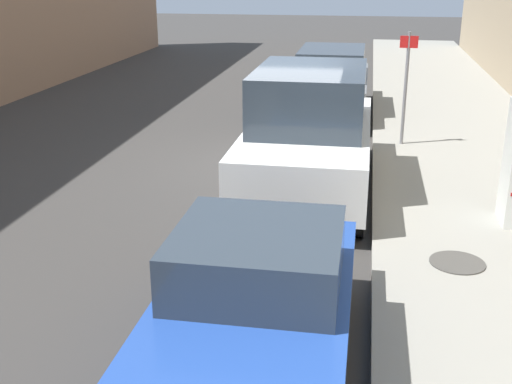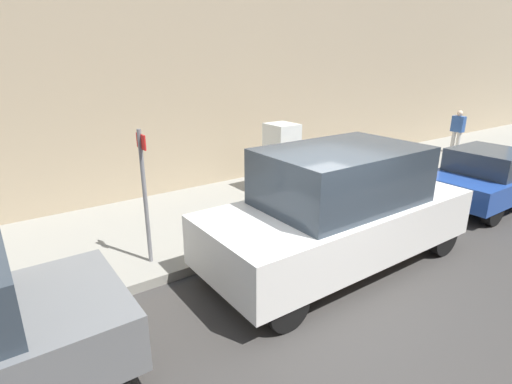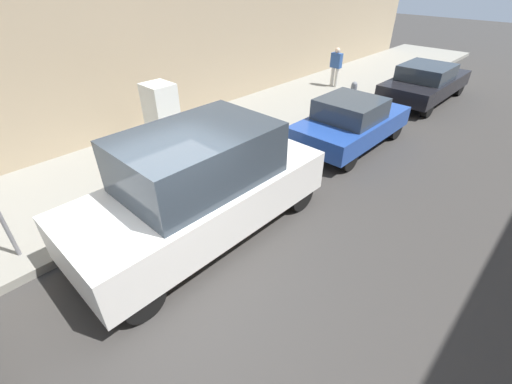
{
  "view_description": "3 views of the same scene",
  "coord_description": "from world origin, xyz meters",
  "px_view_note": "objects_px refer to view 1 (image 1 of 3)",
  "views": [
    {
      "loc": [
        -1.72,
        11.76,
        3.77
      ],
      "look_at": [
        -0.31,
        3.62,
        0.83
      ],
      "focal_mm": 45.0,
      "sensor_mm": 36.0,
      "label": 1
    },
    {
      "loc": [
        3.64,
        -3.88,
        3.56
      ],
      "look_at": [
        -1.77,
        -0.04,
        1.31
      ],
      "focal_mm": 28.0,
      "sensor_mm": 36.0,
      "label": 2
    },
    {
      "loc": [
        3.59,
        -2.11,
        4.44
      ],
      "look_at": [
        -0.32,
        2.01,
        0.68
      ],
      "focal_mm": 24.0,
      "sensor_mm": 36.0,
      "label": 3
    }
  ],
  "objects_px": {
    "street_sign_post": "(406,82)",
    "parked_van_white": "(309,131)",
    "parked_suv_gray": "(331,81)",
    "parked_hatchback_blue": "(255,304)"
  },
  "relations": [
    {
      "from": "parked_van_white",
      "to": "street_sign_post",
      "type": "bearing_deg",
      "value": -121.45
    },
    {
      "from": "street_sign_post",
      "to": "parked_hatchback_blue",
      "type": "height_order",
      "value": "street_sign_post"
    },
    {
      "from": "parked_van_white",
      "to": "parked_hatchback_blue",
      "type": "distance_m",
      "value": 5.42
    },
    {
      "from": "parked_suv_gray",
      "to": "parked_van_white",
      "type": "xyz_separation_m",
      "value": [
        0.0,
        6.2,
        0.18
      ]
    },
    {
      "from": "parked_suv_gray",
      "to": "parked_hatchback_blue",
      "type": "relative_size",
      "value": 1.25
    },
    {
      "from": "parked_suv_gray",
      "to": "parked_van_white",
      "type": "relative_size",
      "value": 0.96
    },
    {
      "from": "parked_van_white",
      "to": "parked_hatchback_blue",
      "type": "bearing_deg",
      "value": 90.0
    },
    {
      "from": "parked_hatchback_blue",
      "to": "street_sign_post",
      "type": "bearing_deg",
      "value": -101.8
    },
    {
      "from": "street_sign_post",
      "to": "parked_van_white",
      "type": "height_order",
      "value": "street_sign_post"
    },
    {
      "from": "parked_suv_gray",
      "to": "parked_van_white",
      "type": "distance_m",
      "value": 6.21
    }
  ]
}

